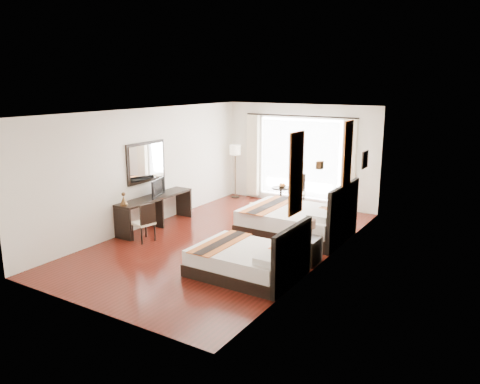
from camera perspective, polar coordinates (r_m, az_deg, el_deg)
The scene contains 29 objects.
floor at distance 10.30m, azimuth -1.60°, elevation -5.95°, with size 4.50×7.50×0.01m, color #3E120B.
ceiling at distance 9.74m, azimuth -1.71°, elevation 9.75°, with size 4.50×7.50×0.02m, color white.
wall_headboard at distance 8.92m, azimuth 10.50°, elevation 0.17°, with size 0.01×7.50×2.80m, color silver.
wall_desk at distance 11.29m, azimuth -11.24°, elevation 2.90°, with size 0.01×7.50×2.80m, color silver.
wall_window at distance 13.17m, azimuth 7.33°, elevation 4.52°, with size 4.50×0.01×2.80m, color silver.
wall_entry at distance 7.19m, azimuth -18.26°, elevation -3.51°, with size 4.50×0.01×2.80m, color silver.
window_glass at distance 13.17m, azimuth 7.29°, elevation 4.08°, with size 2.40×0.02×2.20m, color white.
sheer_curtain at distance 13.12m, azimuth 7.18°, elevation 4.04°, with size 2.30×0.02×2.10m, color white.
drape_left at distance 13.74m, azimuth 1.59°, elevation 4.48°, with size 0.35×0.14×2.35m, color beige.
drape_right at distance 12.56m, azimuth 13.13°, elevation 3.29°, with size 0.35×0.14×2.35m, color beige.
art_panel_near at distance 7.60m, azimuth 6.87°, elevation 2.24°, with size 0.03×0.50×1.35m, color maroon.
art_panel_far at distance 9.89m, azimuth 12.99°, elevation 4.58°, with size 0.03×0.50×1.35m, color maroon.
wall_sconce at distance 8.61m, azimuth 9.70°, elevation 3.26°, with size 0.10×0.14×0.14m, color #49311A.
mirror_frame at distance 11.21m, azimuth -11.38°, elevation 3.59°, with size 0.04×1.25×0.95m, color black.
mirror_glass at distance 11.19m, azimuth -11.29°, elevation 3.58°, with size 0.01×1.12×0.82m, color white.
bed_near at distance 8.46m, azimuth 1.13°, elevation -8.32°, with size 1.89×1.47×1.06m.
bed_far at distance 10.63m, azimuth 7.08°, elevation -3.52°, with size 2.29×1.79×1.29m.
nightstand at distance 9.12m, azimuth 8.24°, elevation -7.04°, with size 0.41×0.51×0.49m, color black.
table_lamp at distance 9.01m, azimuth 8.51°, elevation -4.00°, with size 0.22×0.22×0.35m.
vase at distance 8.87m, azimuth 7.98°, elevation -5.37°, with size 0.14×0.14×0.15m, color black.
console_desk at distance 11.31m, azimuth -10.25°, elevation -2.36°, with size 0.50×2.20×0.76m, color black.
television at distance 11.16m, azimuth -10.27°, elevation 0.54°, with size 0.73×0.10×0.42m, color black.
bronze_figurine at distance 10.49m, azimuth -13.99°, elevation -0.92°, with size 0.17×0.17×0.26m, color #49311A, non-canonical shape.
desk_chair at distance 10.40m, azimuth -11.60°, elevation -4.48°, with size 0.48×0.48×0.86m.
floor_lamp at distance 13.77m, azimuth -0.59°, elevation 4.73°, with size 0.32×0.32×1.58m.
side_table at distance 12.92m, azimuth 4.99°, elevation -0.65°, with size 0.49×0.49×0.57m, color black.
fruit_bowl at distance 12.82m, azimuth 5.15°, elevation 0.66°, with size 0.22×0.22×0.06m, color #462719.
window_chair at distance 12.80m, azimuth 6.96°, elevation -0.81°, with size 0.57×0.57×0.95m.
jute_rug at distance 12.90m, azimuth 3.98°, elevation -1.92°, with size 1.36×0.93×0.01m, color tan.
Camera 1 is at (5.33, -8.13, 3.41)m, focal length 35.00 mm.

